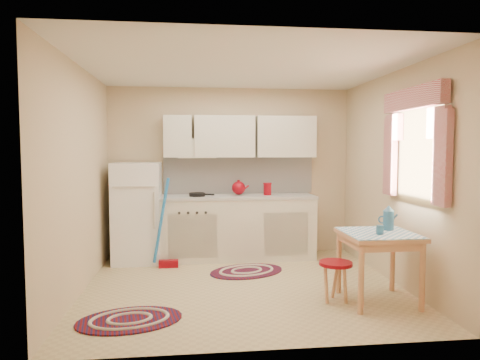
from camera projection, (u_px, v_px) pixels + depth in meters
name	position (u px, v px, depth m)	size (l,w,h in m)	color
room_shell	(254.00, 148.00, 5.10)	(3.64, 3.60, 2.52)	#C9B580
fridge	(137.00, 213.00, 5.99)	(0.65, 0.60, 1.40)	white
broom	(168.00, 223.00, 5.70)	(0.28, 0.12, 1.20)	blue
base_cabinets	(236.00, 228.00, 6.22)	(2.25, 0.60, 0.88)	beige
countertop	(236.00, 197.00, 6.19)	(2.27, 0.62, 0.04)	#B6B4AC
frying_pan	(197.00, 195.00, 6.07)	(0.23, 0.23, 0.05)	black
red_kettle	(239.00, 188.00, 6.18)	(0.22, 0.19, 0.22)	maroon
red_canister	(267.00, 190.00, 6.23)	(0.11, 0.11, 0.16)	maroon
table	(378.00, 267.00, 4.43)	(0.72, 0.72, 0.72)	#E2A271
stool	(335.00, 282.00, 4.44)	(0.34, 0.34, 0.42)	maroon
coffee_pot	(389.00, 218.00, 4.53)	(0.14, 0.12, 0.28)	#2A5D82
mug	(380.00, 230.00, 4.30)	(0.07, 0.07, 0.10)	#2A5D82
rug_center	(247.00, 271.00, 5.53)	(0.99, 0.66, 0.02)	#690D0B
rug_left	(130.00, 320.00, 3.95)	(0.97, 0.65, 0.02)	#690D0B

